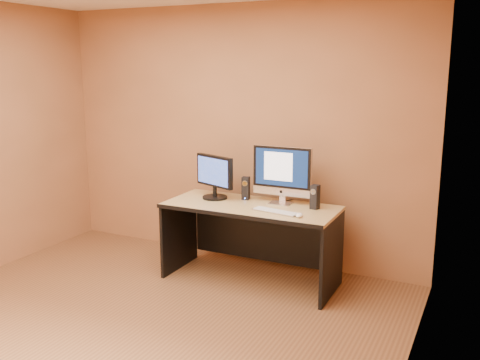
% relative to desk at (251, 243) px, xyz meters
% --- Properties ---
extents(floor, '(4.00, 4.00, 0.00)m').
position_rel_desk_xyz_m(floor, '(-0.43, -1.42, -0.37)').
color(floor, brown).
rests_on(floor, ground).
extents(walls, '(4.00, 4.00, 2.60)m').
position_rel_desk_xyz_m(walls, '(-0.43, -1.42, 0.93)').
color(walls, '#9D653F').
rests_on(walls, ground).
extents(desk, '(1.60, 0.70, 0.74)m').
position_rel_desk_xyz_m(desk, '(0.00, 0.00, 0.00)').
color(desk, tan).
rests_on(desk, ground).
extents(imac, '(0.57, 0.21, 0.55)m').
position_rel_desk_xyz_m(imac, '(0.22, 0.17, 0.64)').
color(imac, silver).
rests_on(imac, desk).
extents(second_monitor, '(0.53, 0.39, 0.42)m').
position_rel_desk_xyz_m(second_monitor, '(-0.42, 0.08, 0.58)').
color(second_monitor, black).
rests_on(second_monitor, desk).
extents(speaker_left, '(0.08, 0.08, 0.22)m').
position_rel_desk_xyz_m(speaker_left, '(-0.14, 0.18, 0.48)').
color(speaker_left, black).
rests_on(speaker_left, desk).
extents(speaker_right, '(0.08, 0.08, 0.22)m').
position_rel_desk_xyz_m(speaker_right, '(0.57, 0.13, 0.48)').
color(speaker_right, black).
rests_on(speaker_right, desk).
extents(keyboard, '(0.44, 0.19, 0.02)m').
position_rel_desk_xyz_m(keyboard, '(0.30, -0.13, 0.38)').
color(keyboard, '#B6B6BB').
rests_on(keyboard, desk).
extents(mouse, '(0.07, 0.11, 0.04)m').
position_rel_desk_xyz_m(mouse, '(0.53, -0.18, 0.39)').
color(mouse, white).
rests_on(mouse, desk).
extents(cable_a, '(0.08, 0.21, 0.01)m').
position_rel_desk_xyz_m(cable_a, '(0.29, 0.25, 0.37)').
color(cable_a, black).
rests_on(cable_a, desk).
extents(cable_b, '(0.11, 0.15, 0.01)m').
position_rel_desk_xyz_m(cable_b, '(0.23, 0.27, 0.37)').
color(cable_b, black).
rests_on(cable_b, desk).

